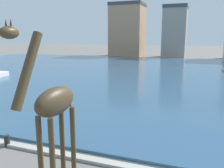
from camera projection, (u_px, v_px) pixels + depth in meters
harbor_water at (160, 73)px, 30.68m from camera, size 85.50×45.71×0.26m
quay_edge_coping at (72, 155)px, 9.41m from camera, size 85.50×0.50×0.12m
giraffe_statue at (53, 105)px, 7.30m from camera, size 0.76×2.95×5.15m
mooring_bollard at (7, 141)px, 10.29m from camera, size 0.24×0.24×0.50m
townhouse_end_terrace at (127, 30)px, 59.34m from camera, size 8.11×7.15×13.12m
townhouse_corner_house at (175, 32)px, 55.84m from camera, size 5.43×6.33×12.10m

